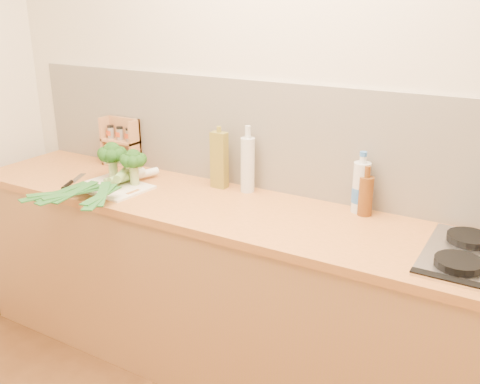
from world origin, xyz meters
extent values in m
plane|color=beige|center=(0.00, 1.50, 1.30)|extent=(3.50, 0.00, 3.50)
cube|color=silver|center=(0.00, 1.49, 1.17)|extent=(3.20, 0.02, 0.54)
cube|color=#A56E45|center=(0.00, 1.20, 0.43)|extent=(3.20, 0.60, 0.86)
cube|color=#D1793D|center=(0.00, 1.20, 0.88)|extent=(3.20, 0.62, 0.04)
cylinder|color=black|center=(0.87, 1.08, 0.93)|extent=(0.17, 0.17, 0.03)
cylinder|color=black|center=(0.87, 1.32, 0.93)|extent=(0.17, 0.17, 0.03)
cube|color=white|center=(-0.79, 1.11, 0.91)|extent=(0.38, 0.30, 0.01)
cylinder|color=#92AA63|center=(-0.87, 1.20, 0.96)|extent=(0.05, 0.05, 0.10)
sphere|color=#16330E|center=(-0.87, 1.20, 1.07)|extent=(0.09, 0.09, 0.09)
sphere|color=#16330E|center=(-0.82, 1.20, 1.05)|extent=(0.07, 0.07, 0.07)
sphere|color=#16330E|center=(-0.84, 1.23, 1.05)|extent=(0.07, 0.07, 0.07)
sphere|color=#16330E|center=(-0.88, 1.24, 1.05)|extent=(0.07, 0.07, 0.07)
sphere|color=#16330E|center=(-0.90, 1.22, 1.05)|extent=(0.07, 0.07, 0.07)
sphere|color=#16330E|center=(-0.90, 1.18, 1.05)|extent=(0.07, 0.07, 0.07)
sphere|color=#16330E|center=(-0.88, 1.16, 1.05)|extent=(0.07, 0.07, 0.07)
sphere|color=#16330E|center=(-0.84, 1.16, 1.05)|extent=(0.07, 0.07, 0.07)
cylinder|color=#92AA63|center=(-0.71, 1.19, 0.96)|extent=(0.05, 0.05, 0.09)
sphere|color=#16330E|center=(-0.71, 1.19, 1.06)|extent=(0.08, 0.08, 0.08)
sphere|color=#16330E|center=(-0.68, 1.19, 1.04)|extent=(0.06, 0.06, 0.06)
sphere|color=#16330E|center=(-0.69, 1.22, 1.04)|extent=(0.06, 0.06, 0.06)
sphere|color=#16330E|center=(-0.72, 1.23, 1.04)|extent=(0.06, 0.06, 0.06)
sphere|color=#16330E|center=(-0.75, 1.20, 1.04)|extent=(0.06, 0.06, 0.06)
sphere|color=#16330E|center=(-0.75, 1.17, 1.04)|extent=(0.06, 0.06, 0.06)
sphere|color=#16330E|center=(-0.72, 1.15, 1.04)|extent=(0.06, 0.06, 0.06)
sphere|color=#16330E|center=(-0.69, 1.16, 1.04)|extent=(0.06, 0.06, 0.06)
cylinder|color=white|center=(-0.74, 1.31, 0.93)|extent=(0.08, 0.14, 0.04)
cylinder|color=#72A050|center=(-0.79, 1.17, 0.93)|extent=(0.10, 0.18, 0.04)
cube|color=#1A4719|center=(-0.90, 0.86, 0.93)|extent=(0.19, 0.28, 0.02)
cube|color=#1A4719|center=(-0.91, 0.84, 0.94)|extent=(0.16, 0.34, 0.01)
cube|color=#1A4719|center=(-0.90, 0.87, 0.94)|extent=(0.08, 0.28, 0.02)
cylinder|color=white|center=(-0.75, 1.24, 0.95)|extent=(0.05, 0.11, 0.04)
cylinder|color=#72A050|center=(-0.76, 1.13, 0.95)|extent=(0.06, 0.13, 0.04)
cube|color=#1A4719|center=(-0.80, 0.85, 0.95)|extent=(0.13, 0.30, 0.02)
cube|color=#1A4719|center=(-0.80, 0.83, 0.95)|extent=(0.09, 0.34, 0.01)
cube|color=#1A4719|center=(-0.80, 0.86, 0.96)|extent=(0.06, 0.28, 0.02)
cylinder|color=white|center=(-0.81, 1.26, 0.97)|extent=(0.09, 0.13, 0.04)
cylinder|color=#72A050|center=(-0.75, 1.14, 0.97)|extent=(0.10, 0.16, 0.04)
cube|color=#1A4719|center=(-0.63, 0.87, 0.97)|extent=(0.12, 0.30, 0.02)
cube|color=#1A4719|center=(-0.62, 0.85, 0.97)|extent=(0.19, 0.33, 0.01)
cube|color=#1A4719|center=(-0.63, 0.87, 0.97)|extent=(0.20, 0.25, 0.02)
cube|color=silver|center=(-1.07, 1.13, 0.90)|extent=(0.10, 0.16, 0.00)
cylinder|color=black|center=(-1.01, 1.01, 0.91)|extent=(0.06, 0.11, 0.02)
cube|color=tan|center=(-1.02, 1.47, 1.04)|extent=(0.23, 0.01, 0.28)
cube|color=tan|center=(-1.02, 1.43, 0.91)|extent=(0.23, 0.09, 0.01)
cube|color=tan|center=(-1.02, 1.43, 1.05)|extent=(0.23, 0.09, 0.01)
cube|color=tan|center=(-1.13, 1.43, 1.04)|extent=(0.01, 0.09, 0.28)
cube|color=tan|center=(-0.91, 1.43, 1.04)|extent=(0.01, 0.09, 0.28)
cylinder|color=gray|center=(-1.09, 1.43, 0.95)|extent=(0.04, 0.04, 0.06)
cylinder|color=gray|center=(-1.02, 1.43, 0.95)|extent=(0.04, 0.04, 0.06)
cylinder|color=gray|center=(-0.95, 1.43, 0.95)|extent=(0.04, 0.04, 0.06)
cylinder|color=gray|center=(-1.09, 1.43, 1.09)|extent=(0.04, 0.04, 0.06)
cylinder|color=gray|center=(-1.02, 1.43, 1.09)|extent=(0.04, 0.04, 0.06)
cylinder|color=gray|center=(-0.95, 1.43, 1.09)|extent=(0.04, 0.04, 0.06)
cube|color=olive|center=(-0.33, 1.40, 1.04)|extent=(0.08, 0.05, 0.29)
cylinder|color=olive|center=(-0.33, 1.40, 1.20)|extent=(0.02, 0.02, 0.03)
cylinder|color=silver|center=(-0.18, 1.42, 1.04)|extent=(0.07, 0.07, 0.27)
cylinder|color=silver|center=(-0.18, 1.42, 1.20)|extent=(0.03, 0.03, 0.06)
cylinder|color=#613612|center=(0.42, 1.41, 0.99)|extent=(0.06, 0.06, 0.18)
cylinder|color=#613612|center=(0.42, 1.41, 1.10)|extent=(0.03, 0.03, 0.05)
cylinder|color=silver|center=(0.39, 1.44, 1.01)|extent=(0.08, 0.08, 0.23)
cylinder|color=silver|center=(0.39, 1.44, 1.14)|extent=(0.03, 0.03, 0.03)
cylinder|color=#336DC2|center=(0.39, 1.44, 0.98)|extent=(0.08, 0.08, 0.07)
camera|label=1|loc=(1.05, -0.77, 1.80)|focal=40.00mm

